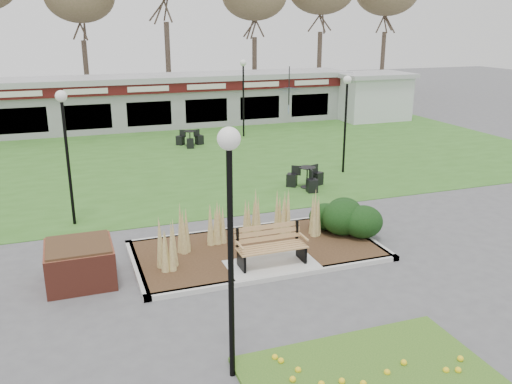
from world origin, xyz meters
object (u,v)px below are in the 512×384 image
object	(u,v)px
lamp_post_near_left	(65,129)
bistro_set_d	(190,141)
service_hut	(371,96)
lamp_post_near_right	(230,202)
bistro_set_b	(307,181)
food_pavilion	(145,101)
lamp_post_far_right	(243,81)
park_bench	(271,245)
brick_planter	(80,263)
lamp_post_mid_right	(346,103)
patio_umbrella	(289,100)

from	to	relation	value
lamp_post_near_left	bistro_set_d	world-z (taller)	lamp_post_near_left
service_hut	lamp_post_near_right	xyz separation A→B (m)	(-15.64, -21.50, 1.67)
bistro_set_b	lamp_post_near_left	bearing A→B (deg)	-172.65
food_pavilion	lamp_post_near_right	bearing A→B (deg)	-95.22
lamp_post_far_right	bistro_set_d	size ratio (longest dim) A/B	2.93
lamp_post_near_left	lamp_post_far_right	xyz separation A→B (m)	(8.84, 10.59, -0.01)
park_bench	bistro_set_b	size ratio (longest dim) A/B	1.19
brick_planter	service_hut	size ratio (longest dim) A/B	0.34
food_pavilion	bistro_set_d	world-z (taller)	food_pavilion
brick_planter	lamp_post_mid_right	bearing A→B (deg)	32.08
park_bench	lamp_post_far_right	distance (m)	16.10
brick_planter	food_pavilion	world-z (taller)	food_pavilion
lamp_post_mid_right	patio_umbrella	distance (m)	10.83
lamp_post_far_right	bistro_set_d	xyz separation A→B (m)	(-3.18, -1.30, -2.62)
bistro_set_d	food_pavilion	bearing A→B (deg)	102.26
brick_planter	service_hut	distance (m)	24.71
food_pavilion	patio_umbrella	xyz separation A→B (m)	(8.00, -1.96, -0.05)
bistro_set_d	patio_umbrella	xyz separation A→B (m)	(6.76, 3.74, 1.16)
lamp_post_near_left	lamp_post_near_right	xyz separation A→B (m)	(2.28, -8.47, 0.24)
service_hut	lamp_post_mid_right	size ratio (longest dim) A/B	1.15
bistro_set_b	bistro_set_d	distance (m)	8.59
food_pavilion	brick_planter	bearing A→B (deg)	-103.06
brick_planter	patio_umbrella	size ratio (longest dim) A/B	0.67
food_pavilion	service_hut	bearing A→B (deg)	-8.27
brick_planter	bistro_set_d	size ratio (longest dim) A/B	1.11
patio_umbrella	lamp_post_near_left	bearing A→B (deg)	-133.64
park_bench	lamp_post_mid_right	xyz separation A→B (m)	(5.90, 7.21, 2.20)
brick_planter	lamp_post_near_left	world-z (taller)	lamp_post_near_left
lamp_post_near_left	lamp_post_mid_right	bearing A→B (deg)	13.53
brick_planter	lamp_post_near_left	size ratio (longest dim) A/B	0.38
lamp_post_mid_right	brick_planter	bearing A→B (deg)	-147.92
park_bench	food_pavilion	world-z (taller)	food_pavilion
patio_umbrella	food_pavilion	bearing A→B (deg)	166.21
park_bench	bistro_set_d	size ratio (longest dim) A/B	1.26
lamp_post_mid_right	patio_umbrella	size ratio (longest dim) A/B	1.70
lamp_post_near_right	lamp_post_far_right	distance (m)	20.16
park_bench	lamp_post_near_left	distance (m)	6.87
brick_planter	bistro_set_b	world-z (taller)	brick_planter
lamp_post_mid_right	food_pavilion	bearing A→B (deg)	115.26
lamp_post_near_left	lamp_post_far_right	world-z (taller)	lamp_post_near_left
brick_planter	park_bench	bearing A→B (deg)	-9.69
food_pavilion	bistro_set_b	bearing A→B (deg)	-75.35
lamp_post_near_right	lamp_post_far_right	xyz separation A→B (m)	(6.56, 19.06, -0.24)
brick_planter	patio_umbrella	world-z (taller)	patio_umbrella
service_hut	lamp_post_mid_right	distance (m)	13.06
service_hut	lamp_post_far_right	world-z (taller)	lamp_post_far_right
lamp_post_mid_right	bistro_set_d	distance (m)	8.62
bistro_set_d	lamp_post_far_right	bearing A→B (deg)	22.28
brick_planter	bistro_set_b	distance (m)	9.48
food_pavilion	bistro_set_d	xyz separation A→B (m)	(1.24, -5.70, -1.21)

